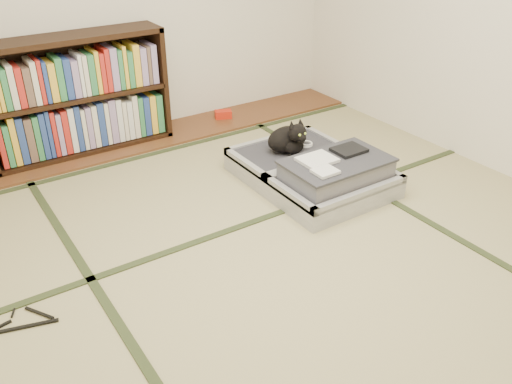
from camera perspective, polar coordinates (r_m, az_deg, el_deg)
floor at (r=3.17m, az=2.75°, el=-6.77°), size 4.50×4.50×0.00m
wood_strip at (r=4.72m, az=-11.70°, el=5.47°), size 4.00×0.50×0.02m
red_item at (r=5.04m, az=-3.47°, el=8.17°), size 0.17×0.14×0.07m
tatami_borders at (r=3.51m, az=-1.98°, el=-2.76°), size 4.00×4.50×0.01m
bookcase at (r=4.49m, az=-18.35°, el=9.40°), size 1.42×0.32×0.92m
suitcase at (r=3.87m, az=6.23°, el=2.15°), size 0.81×1.08×0.32m
cat at (r=4.00m, az=3.53°, el=5.58°), size 0.36×0.36×0.29m
cable_coil at (r=4.16m, az=5.26°, el=5.04°), size 0.11×0.11×0.03m
hanger at (r=2.96m, az=-23.80°, el=-12.63°), size 0.38×0.22×0.01m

